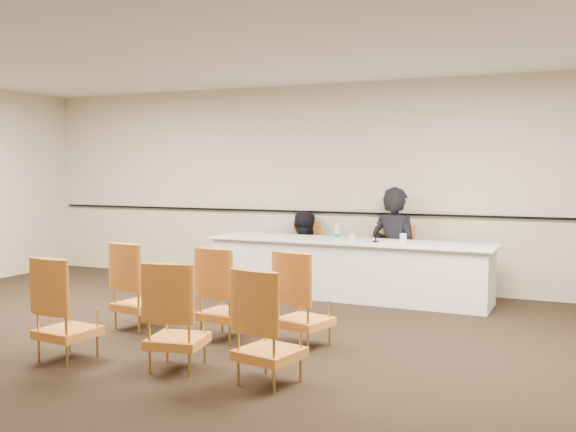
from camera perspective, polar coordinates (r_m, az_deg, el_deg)
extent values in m
plane|color=black|center=(6.22, -9.33, -12.06)|extent=(10.00, 10.00, 0.00)
plane|color=silver|center=(6.11, -9.66, 16.07)|extent=(10.00, 10.00, 0.00)
cube|color=beige|center=(9.59, 3.56, 2.74)|extent=(10.00, 0.04, 3.00)
cube|color=black|center=(9.57, 3.47, 0.34)|extent=(9.80, 0.04, 0.03)
imported|color=black|center=(9.12, 9.46, -3.53)|extent=(0.80, 0.62, 1.94)
imported|color=black|center=(9.63, 1.24, -4.40)|extent=(0.93, 0.81, 1.62)
cube|color=white|center=(8.51, 8.85, -2.33)|extent=(0.31, 0.23, 0.00)
cylinder|color=white|center=(8.56, 5.75, -1.93)|extent=(0.07, 0.07, 0.10)
cylinder|color=silver|center=(8.35, 10.20, -2.00)|extent=(0.11, 0.11, 0.14)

